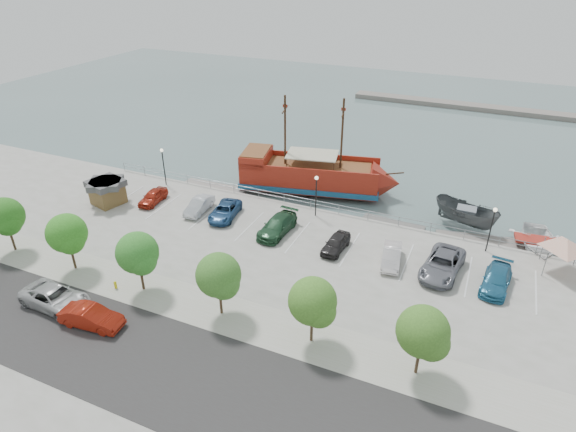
% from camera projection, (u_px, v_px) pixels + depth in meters
% --- Properties ---
extents(ground, '(160.00, 160.00, 0.00)m').
position_uv_depth(ground, '(289.00, 257.00, 43.14)').
color(ground, '#516564').
extents(street, '(100.00, 8.00, 0.04)m').
position_uv_depth(street, '(186.00, 376.00, 29.84)').
color(street, '#2D2A2A').
rests_on(street, land_slab).
extents(sidewalk, '(100.00, 4.00, 0.05)m').
position_uv_depth(sidewalk, '(234.00, 316.00, 34.64)').
color(sidewalk, '#A19E8C').
rests_on(sidewalk, land_slab).
extents(seawall_railing, '(50.00, 0.06, 1.00)m').
position_uv_depth(seawall_railing, '(320.00, 205.00, 48.64)').
color(seawall_railing, gray).
rests_on(seawall_railing, land_slab).
extents(far_shore, '(40.00, 3.00, 0.80)m').
position_uv_depth(far_shore, '(469.00, 106.00, 83.46)').
color(far_shore, gray).
rests_on(far_shore, ground).
extents(pirate_ship, '(18.30, 8.48, 11.34)m').
position_uv_depth(pirate_ship, '(321.00, 177.00, 53.89)').
color(pirate_ship, maroon).
rests_on(pirate_ship, ground).
extents(patrol_boat, '(7.08, 4.89, 2.57)m').
position_uv_depth(patrol_boat, '(465.00, 217.00, 47.06)').
color(patrol_boat, '#4E5154').
rests_on(patrol_boat, ground).
extents(speedboat, '(5.33, 6.95, 1.34)m').
position_uv_depth(speedboat, '(537.00, 244.00, 43.78)').
color(speedboat, white).
rests_on(speedboat, ground).
extents(dock_west, '(7.61, 2.30, 0.43)m').
position_uv_depth(dock_west, '(214.00, 188.00, 55.15)').
color(dock_west, gray).
rests_on(dock_west, ground).
extents(dock_mid, '(6.29, 2.20, 0.35)m').
position_uv_depth(dock_mid, '(392.00, 225.00, 47.87)').
color(dock_mid, slate).
rests_on(dock_mid, ground).
extents(dock_east, '(8.07, 3.66, 0.45)m').
position_uv_depth(dock_east, '(479.00, 242.00, 44.97)').
color(dock_east, slate).
rests_on(dock_east, ground).
extents(shed, '(3.83, 3.83, 2.56)m').
position_uv_depth(shed, '(107.00, 191.00, 49.59)').
color(shed, brown).
rests_on(shed, land_slab).
extents(canopy_tent, '(4.35, 4.35, 3.47)m').
position_uv_depth(canopy_tent, '(568.00, 239.00, 38.20)').
color(canopy_tent, slate).
rests_on(canopy_tent, land_slab).
extents(street_van, '(5.70, 2.81, 1.55)m').
position_uv_depth(street_van, '(55.00, 298.00, 35.30)').
color(street_van, '#ACADAD').
rests_on(street_van, street).
extents(street_sedan, '(4.72, 2.09, 1.51)m').
position_uv_depth(street_sedan, '(91.00, 317.00, 33.48)').
color(street_sedan, maroon).
rests_on(street_sedan, street).
extents(fire_hydrant, '(0.23, 0.23, 0.67)m').
position_uv_depth(fire_hydrant, '(115.00, 285.00, 37.37)').
color(fire_hydrant, yellow).
rests_on(fire_hydrant, sidewalk).
extents(lamp_post_left, '(0.36, 0.36, 4.28)m').
position_uv_depth(lamp_post_left, '(163.00, 160.00, 52.78)').
color(lamp_post_left, black).
rests_on(lamp_post_left, land_slab).
extents(lamp_post_mid, '(0.36, 0.36, 4.28)m').
position_uv_depth(lamp_post_mid, '(316.00, 189.00, 46.43)').
color(lamp_post_mid, black).
rests_on(lamp_post_mid, land_slab).
extents(lamp_post_right, '(0.36, 0.36, 4.28)m').
position_uv_depth(lamp_post_right, '(492.00, 222.00, 40.79)').
color(lamp_post_right, black).
rests_on(lamp_post_right, land_slab).
extents(tree_a, '(3.30, 3.20, 5.00)m').
position_uv_depth(tree_a, '(5.00, 218.00, 40.69)').
color(tree_a, '#473321').
rests_on(tree_a, sidewalk).
extents(tree_b, '(3.30, 3.20, 5.00)m').
position_uv_depth(tree_b, '(68.00, 235.00, 38.22)').
color(tree_b, '#473321').
rests_on(tree_b, sidewalk).
extents(tree_c, '(3.30, 3.20, 5.00)m').
position_uv_depth(tree_c, '(139.00, 255.00, 35.76)').
color(tree_c, '#473321').
rests_on(tree_c, sidewalk).
extents(tree_d, '(3.30, 3.20, 5.00)m').
position_uv_depth(tree_d, '(220.00, 277.00, 33.29)').
color(tree_d, '#473321').
rests_on(tree_d, sidewalk).
extents(tree_e, '(3.30, 3.20, 5.00)m').
position_uv_depth(tree_e, '(314.00, 303.00, 30.82)').
color(tree_e, '#473321').
rests_on(tree_e, sidewalk).
extents(tree_f, '(3.30, 3.20, 5.00)m').
position_uv_depth(tree_f, '(425.00, 334.00, 28.36)').
color(tree_f, '#473321').
rests_on(tree_f, sidewalk).
extents(parked_car_a, '(1.94, 4.09, 1.35)m').
position_uv_depth(parked_car_a, '(153.00, 197.00, 50.03)').
color(parked_car_a, '#A52614').
rests_on(parked_car_a, land_slab).
extents(parked_car_b, '(1.75, 4.29, 1.38)m').
position_uv_depth(parked_car_b, '(199.00, 206.00, 48.24)').
color(parked_car_b, silver).
rests_on(parked_car_b, land_slab).
extents(parked_car_c, '(2.99, 5.13, 1.34)m').
position_uv_depth(parked_car_c, '(225.00, 211.00, 47.27)').
color(parked_car_c, navy).
rests_on(parked_car_c, land_slab).
extents(parked_car_d, '(2.47, 5.41, 1.53)m').
position_uv_depth(parked_car_d, '(277.00, 226.00, 44.57)').
color(parked_car_d, '#214A2C').
rests_on(parked_car_d, land_slab).
extents(parked_car_e, '(1.89, 4.08, 1.35)m').
position_uv_depth(parked_car_e, '(336.00, 243.00, 42.04)').
color(parked_car_e, black).
rests_on(parked_car_e, land_slab).
extents(parked_car_f, '(2.12, 4.42, 1.40)m').
position_uv_depth(parked_car_f, '(392.00, 256.00, 40.27)').
color(parked_car_f, silver).
rests_on(parked_car_f, land_slab).
extents(parked_car_g, '(3.42, 6.19, 1.64)m').
position_uv_depth(parked_car_g, '(442.00, 264.00, 38.99)').
color(parked_car_g, slate).
rests_on(parked_car_g, land_slab).
extents(parked_car_h, '(2.49, 5.03, 1.41)m').
position_uv_depth(parked_car_h, '(496.00, 280.00, 37.36)').
color(parked_car_h, '#23668B').
rests_on(parked_car_h, land_slab).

